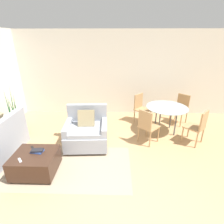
# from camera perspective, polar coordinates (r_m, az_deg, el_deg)

# --- Properties ---
(ground_plane) EXTENTS (20.00, 20.00, 0.00)m
(ground_plane) POSITION_cam_1_polar(r_m,az_deg,el_deg) (3.13, -2.49, -29.18)
(ground_plane) COLOR tan
(wall_back) EXTENTS (12.00, 0.06, 2.75)m
(wall_back) POSITION_cam_1_polar(r_m,az_deg,el_deg) (5.95, -0.12, 12.27)
(wall_back) COLOR silver
(wall_back) RESTS_ON ground_plane
(area_rug) EXTENTS (2.88, 1.41, 0.01)m
(area_rug) POSITION_cam_1_polar(r_m,az_deg,el_deg) (3.97, -16.25, -16.60)
(area_rug) COLOR gray
(area_rug) RESTS_ON ground_plane
(armchair) EXTENTS (1.04, 0.94, 0.96)m
(armchair) POSITION_cam_1_polar(r_m,az_deg,el_deg) (4.33, -8.25, -6.44)
(armchair) COLOR #999EA8
(armchair) RESTS_ON ground_plane
(ottoman) EXTENTS (0.80, 0.70, 0.43)m
(ottoman) POSITION_cam_1_polar(r_m,az_deg,el_deg) (3.85, -23.68, -14.81)
(ottoman) COLOR #382319
(ottoman) RESTS_ON ground_plane
(book_stack) EXTENTS (0.25, 0.18, 0.06)m
(book_stack) POSITION_cam_1_polar(r_m,az_deg,el_deg) (3.76, -23.22, -11.56)
(book_stack) COLOR #2D478C
(book_stack) RESTS_ON ottoman
(tv_remote_primary) EXTENTS (0.14, 0.16, 0.01)m
(tv_remote_primary) POSITION_cam_1_polar(r_m,az_deg,el_deg) (3.92, -24.44, -10.71)
(tv_remote_primary) COLOR black
(tv_remote_primary) RESTS_ON ottoman
(tv_remote_secondary) EXTENTS (0.13, 0.14, 0.01)m
(tv_remote_secondary) POSITION_cam_1_polar(r_m,az_deg,el_deg) (3.68, -27.88, -13.73)
(tv_remote_secondary) COLOR #B7B7BC
(tv_remote_secondary) RESTS_ON ottoman
(potted_plant) EXTENTS (0.43, 0.43, 1.32)m
(potted_plant) POSITION_cam_1_polar(r_m,az_deg,el_deg) (5.71, -28.74, -3.20)
(potted_plant) COLOR maroon
(potted_plant) RESTS_ON ground_plane
(dining_table) EXTENTS (1.12, 1.12, 0.75)m
(dining_table) POSITION_cam_1_polar(r_m,az_deg,el_deg) (5.01, 17.42, 0.69)
(dining_table) COLOR #99A8AD
(dining_table) RESTS_ON ground_plane
(dining_chair_near_left) EXTENTS (0.59, 0.59, 0.90)m
(dining_chair_near_left) POSITION_cam_1_polar(r_m,az_deg,el_deg) (4.38, 11.39, -4.06)
(dining_chair_near_left) COLOR tan
(dining_chair_near_left) RESTS_ON ground_plane
(dining_chair_near_right) EXTENTS (0.59, 0.59, 0.90)m
(dining_chair_near_right) POSITION_cam_1_polar(r_m,az_deg,el_deg) (4.75, 26.33, -3.89)
(dining_chair_near_right) COLOR tan
(dining_chair_near_right) RESTS_ON ground_plane
(dining_chair_far_left) EXTENTS (0.59, 0.59, 0.90)m
(dining_chair_far_left) POSITION_cam_1_polar(r_m,az_deg,el_deg) (5.50, 9.38, 1.78)
(dining_chair_far_left) COLOR tan
(dining_chair_far_left) RESTS_ON ground_plane
(dining_chair_far_right) EXTENTS (0.59, 0.59, 0.90)m
(dining_chair_far_right) POSITION_cam_1_polar(r_m,az_deg,el_deg) (5.80, 21.61, 1.56)
(dining_chair_far_right) COLOR tan
(dining_chair_far_right) RESTS_ON ground_plane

